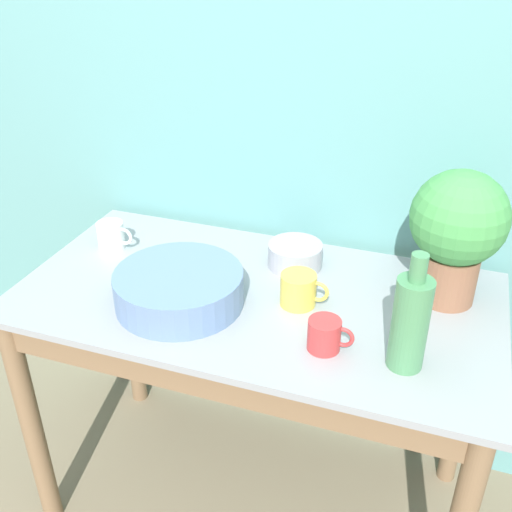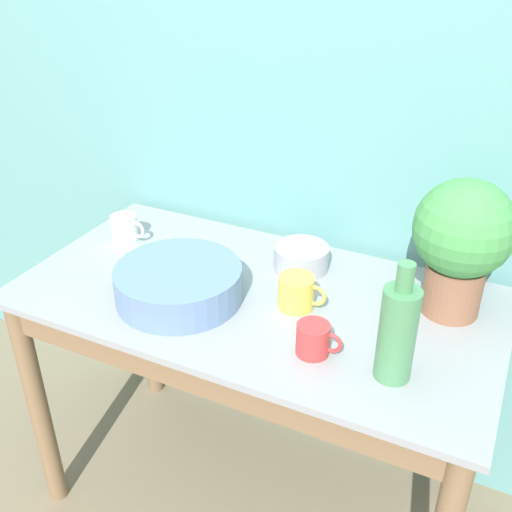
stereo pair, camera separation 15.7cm
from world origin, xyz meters
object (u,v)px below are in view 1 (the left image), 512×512
at_px(potted_plant, 457,228).
at_px(mug_red, 325,335).
at_px(mug_yellow, 299,290).
at_px(bowl_small_steel, 295,255).
at_px(mug_white, 112,235).
at_px(bottle_tall, 410,321).
at_px(bowl_wash_large, 179,288).

height_order(potted_plant, mug_red, potted_plant).
relative_size(mug_yellow, bowl_small_steel, 0.82).
bearing_deg(mug_white, bottle_tall, -16.14).
relative_size(mug_red, mug_white, 0.96).
xyz_separation_m(potted_plant, bowl_small_steel, (-0.43, 0.03, -0.18)).
bearing_deg(bottle_tall, mug_red, -179.12).
relative_size(potted_plant, mug_yellow, 2.80).
distance_m(bowl_wash_large, mug_white, 0.39).
height_order(bottle_tall, mug_white, bottle_tall).
bearing_deg(mug_white, mug_yellow, -9.88).
relative_size(bowl_wash_large, mug_white, 2.93).
bearing_deg(mug_white, bowl_small_steel, 8.13).
xyz_separation_m(bowl_wash_large, mug_white, (-0.33, 0.21, -0.00)).
bearing_deg(bottle_tall, bowl_wash_large, 174.50).
height_order(mug_red, bowl_small_steel, mug_red).
distance_m(bowl_wash_large, bowl_small_steel, 0.37).
relative_size(potted_plant, bowl_small_steel, 2.28).
relative_size(mug_yellow, mug_white, 1.12).
bearing_deg(bottle_tall, mug_white, 163.86).
xyz_separation_m(bottle_tall, mug_white, (-0.92, 0.27, -0.08)).
relative_size(bottle_tall, bowl_small_steel, 1.83).
distance_m(bottle_tall, mug_yellow, 0.34).
bearing_deg(mug_white, mug_red, -20.12).
bearing_deg(bowl_small_steel, bowl_wash_large, -128.77).
distance_m(mug_yellow, mug_white, 0.64).
relative_size(potted_plant, bowl_wash_large, 1.07).
height_order(bowl_wash_large, bottle_tall, bottle_tall).
bearing_deg(bowl_wash_large, bottle_tall, -5.50).
relative_size(bowl_wash_large, bottle_tall, 1.17).
height_order(bottle_tall, mug_red, bottle_tall).
bearing_deg(mug_yellow, potted_plant, 23.23).
distance_m(bowl_wash_large, mug_red, 0.41).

